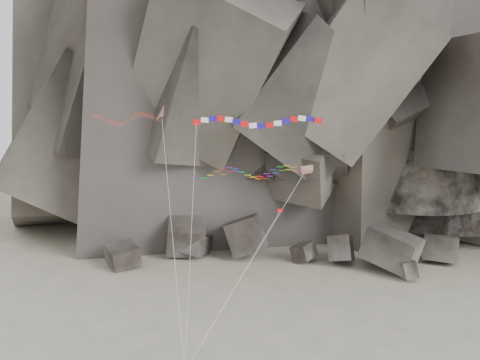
# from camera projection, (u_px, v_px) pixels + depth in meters

# --- Properties ---
(headland) EXTENTS (110.00, 70.00, 84.00)m
(headland) POSITION_uv_depth(u_px,v_px,m) (277.00, 46.00, 111.35)
(headland) COLOR #5D574C
(headland) RESTS_ON ground
(boulder_field) EXTENTS (64.56, 17.95, 8.51)m
(boulder_field) POSITION_uv_depth(u_px,v_px,m) (275.00, 248.00, 82.34)
(boulder_field) COLOR #47423F
(boulder_field) RESTS_ON ground
(delta_kite) EXTENTS (14.04, 10.79, 25.26)m
(delta_kite) POSITION_uv_depth(u_px,v_px,m) (122.00, 118.00, 52.36)
(delta_kite) COLOR red
(delta_kite) RESTS_ON ground
(banner_kite) EXTENTS (12.81, 7.62, 24.10)m
(banner_kite) POSITION_uv_depth(u_px,v_px,m) (257.00, 122.00, 46.45)
(banner_kite) COLOR red
(banner_kite) RESTS_ON ground
(parafoil_kite) EXTENTS (14.09, 9.91, 18.99)m
(parafoil_kite) POSITION_uv_depth(u_px,v_px,m) (243.00, 172.00, 50.48)
(parafoil_kite) COLOR yellow
(parafoil_kite) RESTS_ON ground
(pennant_kite) EXTENTS (8.82, 5.58, 14.89)m
(pennant_kite) POSITION_uv_depth(u_px,v_px,m) (260.00, 244.00, 45.97)
(pennant_kite) COLOR red
(pennant_kite) RESTS_ON ground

